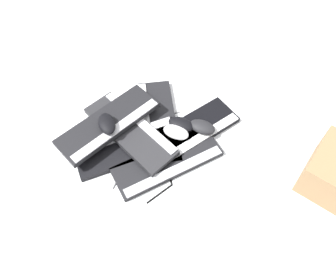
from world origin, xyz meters
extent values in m
plane|color=white|center=(0.00, 0.00, 0.00)|extent=(3.20, 3.20, 0.00)
cube|color=black|center=(0.06, 0.08, 0.01)|extent=(0.46, 0.26, 0.02)
cube|color=silver|center=(0.08, 0.03, 0.03)|extent=(0.41, 0.15, 0.01)
cube|color=black|center=(-0.04, 0.19, 0.01)|extent=(0.25, 0.46, 0.02)
cube|color=silver|center=(-0.10, 0.20, 0.03)|extent=(0.13, 0.42, 0.01)
cube|color=black|center=(-0.20, 0.09, 0.01)|extent=(0.44, 0.17, 0.02)
cube|color=silver|center=(-0.20, 0.15, 0.03)|extent=(0.42, 0.05, 0.01)
cube|color=black|center=(-0.07, -0.02, 0.01)|extent=(0.46, 0.21, 0.02)
cube|color=#B2B5BA|center=(-0.07, -0.08, 0.03)|extent=(0.42, 0.09, 0.01)
cube|color=#232326|center=(-0.18, 0.15, 0.04)|extent=(0.31, 0.46, 0.02)
cube|color=silver|center=(-0.12, 0.18, 0.06)|extent=(0.20, 0.40, 0.01)
cube|color=black|center=(-0.25, 0.20, 0.07)|extent=(0.46, 0.31, 0.02)
cube|color=silver|center=(-0.23, 0.15, 0.09)|extent=(0.40, 0.20, 0.01)
ellipsoid|color=silver|center=(0.00, 0.08, 0.05)|extent=(0.12, 0.12, 0.04)
ellipsoid|color=black|center=(0.11, 0.06, 0.05)|extent=(0.13, 0.12, 0.04)
ellipsoid|color=black|center=(0.03, 0.11, 0.05)|extent=(0.12, 0.12, 0.04)
ellipsoid|color=black|center=(-0.26, 0.17, 0.11)|extent=(0.07, 0.11, 0.04)
cylinder|color=black|center=(0.00, 0.37, 0.00)|extent=(0.02, 0.05, 0.01)
cylinder|color=black|center=(-0.01, 0.29, 0.00)|extent=(0.01, 0.12, 0.01)
cylinder|color=black|center=(-0.03, 0.20, 0.00)|extent=(0.05, 0.05, 0.01)
cylinder|color=black|center=(-0.07, 0.16, 0.00)|extent=(0.05, 0.04, 0.01)
cylinder|color=black|center=(-0.10, 0.11, 0.00)|extent=(0.02, 0.07, 0.01)
cylinder|color=black|center=(-0.09, 0.03, 0.00)|extent=(0.03, 0.09, 0.01)
cylinder|color=black|center=(-0.08, -0.07, 0.00)|extent=(0.03, 0.11, 0.01)
cylinder|color=black|center=(-0.15, -0.14, 0.00)|extent=(0.11, 0.04, 0.01)
sphere|color=black|center=(0.00, 0.40, 0.00)|extent=(0.01, 0.01, 0.01)
sphere|color=black|center=(-0.01, 0.35, 0.00)|extent=(0.01, 0.01, 0.01)
sphere|color=black|center=(-0.01, 0.23, 0.00)|extent=(0.01, 0.01, 0.01)
sphere|color=black|center=(-0.05, 0.18, 0.00)|extent=(0.01, 0.01, 0.01)
sphere|color=black|center=(-0.09, 0.14, 0.00)|extent=(0.01, 0.01, 0.01)
sphere|color=black|center=(-0.10, 0.08, 0.00)|extent=(0.01, 0.01, 0.01)
sphere|color=black|center=(-0.07, -0.01, 0.00)|extent=(0.01, 0.01, 0.01)
sphere|color=black|center=(-0.09, -0.12, 0.00)|extent=(0.01, 0.01, 0.01)
sphere|color=black|center=(-0.20, -0.16, 0.00)|extent=(0.01, 0.01, 0.01)
cylinder|color=#59595B|center=(-0.29, -0.03, 0.00)|extent=(0.05, 0.05, 0.01)
cylinder|color=#59595B|center=(-0.24, 0.04, 0.00)|extent=(0.06, 0.11, 0.01)
cylinder|color=#59595B|center=(-0.16, 0.11, 0.00)|extent=(0.11, 0.03, 0.01)
cylinder|color=#59595B|center=(-0.09, 0.15, 0.00)|extent=(0.04, 0.07, 0.01)
cylinder|color=#59595B|center=(-0.04, 0.20, 0.00)|extent=(0.07, 0.03, 0.01)
cylinder|color=#59595B|center=(0.03, 0.21, 0.00)|extent=(0.07, 0.01, 0.01)
sphere|color=#59595B|center=(-0.31, -0.06, 0.00)|extent=(0.01, 0.01, 0.01)
sphere|color=#59595B|center=(-0.27, -0.01, 0.00)|extent=(0.01, 0.01, 0.01)
sphere|color=#59595B|center=(-0.21, 0.10, 0.00)|extent=(0.01, 0.01, 0.01)
sphere|color=#59595B|center=(-0.10, 0.12, 0.00)|extent=(0.01, 0.01, 0.01)
sphere|color=#59595B|center=(-0.07, 0.18, 0.00)|extent=(0.01, 0.01, 0.01)
sphere|color=#59595B|center=(0.00, 0.21, 0.00)|extent=(0.01, 0.01, 0.01)
sphere|color=#59595B|center=(0.06, 0.21, 0.00)|extent=(0.01, 0.01, 0.01)
camera|label=1|loc=(-0.30, -0.64, 1.15)|focal=35.00mm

